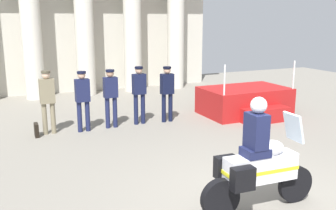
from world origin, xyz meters
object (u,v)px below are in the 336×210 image
(officer_in_row_4, at_px, (167,90))
(briefcase_on_ground, at_px, (36,130))
(officer_in_row_1, at_px, (83,96))
(officer_in_row_3, at_px, (139,90))
(motorcycle_with_rider, at_px, (257,164))
(officer_in_row_0, at_px, (47,97))
(officer_in_row_2, at_px, (111,94))
(reviewing_stand, at_px, (246,102))

(officer_in_row_4, distance_m, briefcase_on_ground, 3.87)
(officer_in_row_1, height_order, officer_in_row_3, officer_in_row_3)
(motorcycle_with_rider, bearing_deg, officer_in_row_1, 108.51)
(officer_in_row_0, height_order, officer_in_row_3, officer_in_row_0)
(officer_in_row_0, bearing_deg, officer_in_row_1, 167.87)
(officer_in_row_3, xyz_separation_m, officer_in_row_4, (0.85, -0.10, -0.02))
(officer_in_row_2, bearing_deg, officer_in_row_4, 176.03)
(officer_in_row_0, bearing_deg, officer_in_row_4, 175.30)
(officer_in_row_0, height_order, officer_in_row_4, officer_in_row_0)
(reviewing_stand, distance_m, briefcase_on_ground, 6.50)
(officer_in_row_0, height_order, officer_in_row_1, officer_in_row_0)
(officer_in_row_1, relative_size, briefcase_on_ground, 4.68)
(reviewing_stand, height_order, officer_in_row_4, reviewing_stand)
(reviewing_stand, bearing_deg, briefcase_on_ground, 177.82)
(officer_in_row_2, bearing_deg, reviewing_stand, 174.33)
(officer_in_row_3, relative_size, briefcase_on_ground, 4.76)
(officer_in_row_3, height_order, briefcase_on_ground, officer_in_row_3)
(officer_in_row_0, distance_m, briefcase_on_ground, 0.92)
(reviewing_stand, relative_size, motorcycle_with_rider, 1.31)
(officer_in_row_3, bearing_deg, officer_in_row_1, 1.58)
(officer_in_row_4, relative_size, briefcase_on_ground, 4.67)
(officer_in_row_3, bearing_deg, officer_in_row_2, 1.01)
(briefcase_on_ground, bearing_deg, officer_in_row_0, 20.76)
(officer_in_row_0, height_order, briefcase_on_ground, officer_in_row_0)
(officer_in_row_0, relative_size, officer_in_row_4, 1.03)
(officer_in_row_2, xyz_separation_m, officer_in_row_3, (0.87, 0.05, 0.02))
(officer_in_row_0, distance_m, officer_in_row_2, 1.71)
(officer_in_row_2, distance_m, motorcycle_with_rider, 5.74)
(reviewing_stand, bearing_deg, officer_in_row_4, 175.31)
(reviewing_stand, xyz_separation_m, motorcycle_with_rider, (-3.61, -5.40, 0.37))
(officer_in_row_2, distance_m, briefcase_on_ground, 2.22)
(reviewing_stand, height_order, motorcycle_with_rider, motorcycle_with_rider)
(officer_in_row_3, height_order, motorcycle_with_rider, motorcycle_with_rider)
(reviewing_stand, xyz_separation_m, officer_in_row_2, (-4.42, 0.28, 0.57))
(reviewing_stand, xyz_separation_m, briefcase_on_ground, (-6.49, 0.25, -0.24))
(officer_in_row_1, xyz_separation_m, officer_in_row_2, (0.81, 0.06, -0.00))
(officer_in_row_1, bearing_deg, officer_in_row_0, -12.13)
(officer_in_row_0, xyz_separation_m, briefcase_on_ground, (-0.35, -0.13, -0.84))
(officer_in_row_1, height_order, officer_in_row_2, officer_in_row_1)
(reviewing_stand, height_order, officer_in_row_2, reviewing_stand)
(officer_in_row_0, xyz_separation_m, officer_in_row_4, (3.43, -0.16, -0.03))
(motorcycle_with_rider, bearing_deg, officer_in_row_4, 83.26)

